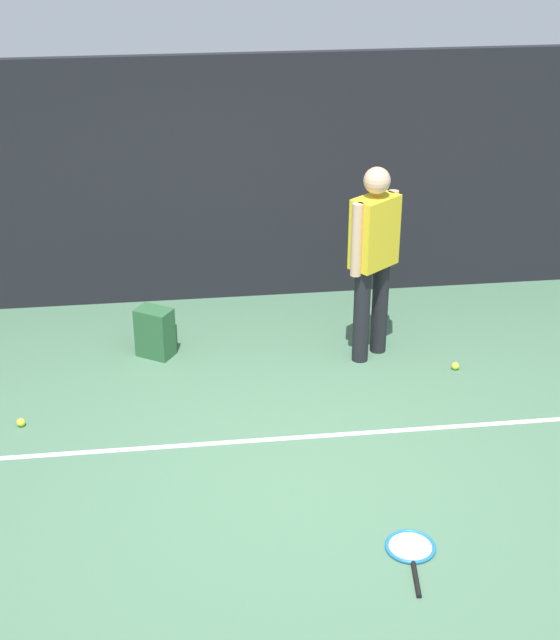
{
  "coord_description": "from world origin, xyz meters",
  "views": [
    {
      "loc": [
        -0.73,
        -5.47,
        3.96
      ],
      "look_at": [
        0.0,
        0.4,
        1.0
      ],
      "focal_mm": 52.89,
      "sensor_mm": 36.0,
      "label": 1
    }
  ],
  "objects_px": {
    "tennis_player": "(374,253)",
    "tennis_racket": "(411,550)",
    "tennis_ball_by_fence": "(21,422)",
    "backpack": "(156,333)",
    "tennis_ball_near_player": "(455,366)"
  },
  "relations": [
    {
      "from": "tennis_racket",
      "to": "backpack",
      "type": "distance_m",
      "value": 3.22
    },
    {
      "from": "tennis_racket",
      "to": "tennis_ball_by_fence",
      "type": "xyz_separation_m",
      "value": [
        -2.61,
        1.78,
        0.02
      ]
    },
    {
      "from": "tennis_ball_near_player",
      "to": "tennis_racket",
      "type": "bearing_deg",
      "value": -113.14
    },
    {
      "from": "backpack",
      "to": "tennis_ball_near_player",
      "type": "bearing_deg",
      "value": -160.2
    },
    {
      "from": "tennis_player",
      "to": "tennis_ball_near_player",
      "type": "relative_size",
      "value": 25.76
    },
    {
      "from": "tennis_player",
      "to": "tennis_racket",
      "type": "height_order",
      "value": "tennis_player"
    },
    {
      "from": "tennis_player",
      "to": "backpack",
      "type": "bearing_deg",
      "value": -44.86
    },
    {
      "from": "tennis_ball_near_player",
      "to": "tennis_ball_by_fence",
      "type": "xyz_separation_m",
      "value": [
        -3.56,
        -0.44,
        0.0
      ]
    },
    {
      "from": "tennis_player",
      "to": "backpack",
      "type": "height_order",
      "value": "tennis_player"
    },
    {
      "from": "tennis_player",
      "to": "tennis_racket",
      "type": "distance_m",
      "value": 2.75
    },
    {
      "from": "tennis_player",
      "to": "tennis_ball_by_fence",
      "type": "xyz_separation_m",
      "value": [
        -2.88,
        -0.79,
        -0.93
      ]
    },
    {
      "from": "tennis_ball_by_fence",
      "to": "tennis_racket",
      "type": "bearing_deg",
      "value": -34.23
    },
    {
      "from": "tennis_ball_near_player",
      "to": "backpack",
      "type": "bearing_deg",
      "value": 166.79
    },
    {
      "from": "backpack",
      "to": "tennis_ball_by_fence",
      "type": "distance_m",
      "value": 1.48
    },
    {
      "from": "tennis_racket",
      "to": "tennis_ball_by_fence",
      "type": "bearing_deg",
      "value": 63.28
    }
  ]
}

